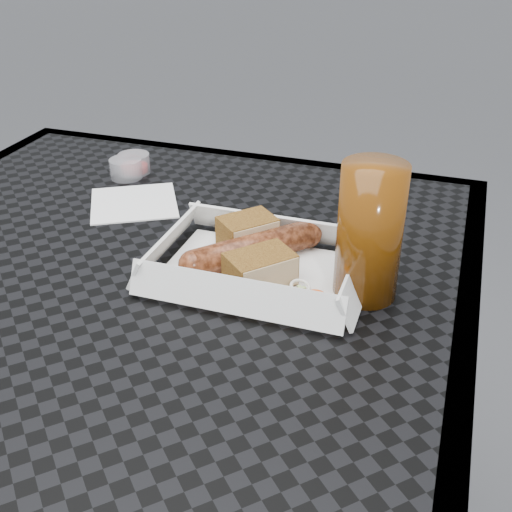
{
  "coord_description": "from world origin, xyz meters",
  "views": [
    {
      "loc": [
        0.35,
        -0.58,
        1.14
      ],
      "look_at": [
        0.15,
        0.02,
        0.78
      ],
      "focal_mm": 45.0,
      "sensor_mm": 36.0,
      "label": 1
    }
  ],
  "objects_px": {
    "patio_table": "(139,316)",
    "food_tray": "(259,273)",
    "bratwurst": "(253,249)",
    "drink_glass": "(370,232)"
  },
  "relations": [
    {
      "from": "patio_table",
      "to": "drink_glass",
      "type": "height_order",
      "value": "drink_glass"
    },
    {
      "from": "food_tray",
      "to": "patio_table",
      "type": "bearing_deg",
      "value": -169.86
    },
    {
      "from": "patio_table",
      "to": "drink_glass",
      "type": "xyz_separation_m",
      "value": [
        0.28,
        0.03,
        0.15
      ]
    },
    {
      "from": "food_tray",
      "to": "bratwurst",
      "type": "bearing_deg",
      "value": 125.0
    },
    {
      "from": "food_tray",
      "to": "drink_glass",
      "type": "bearing_deg",
      "value": -0.52
    },
    {
      "from": "bratwurst",
      "to": "patio_table",
      "type": "bearing_deg",
      "value": -161.52
    },
    {
      "from": "patio_table",
      "to": "bratwurst",
      "type": "bearing_deg",
      "value": 18.48
    },
    {
      "from": "patio_table",
      "to": "food_tray",
      "type": "relative_size",
      "value": 3.64
    },
    {
      "from": "food_tray",
      "to": "drink_glass",
      "type": "relative_size",
      "value": 1.43
    },
    {
      "from": "patio_table",
      "to": "drink_glass",
      "type": "bearing_deg",
      "value": 5.36
    }
  ]
}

